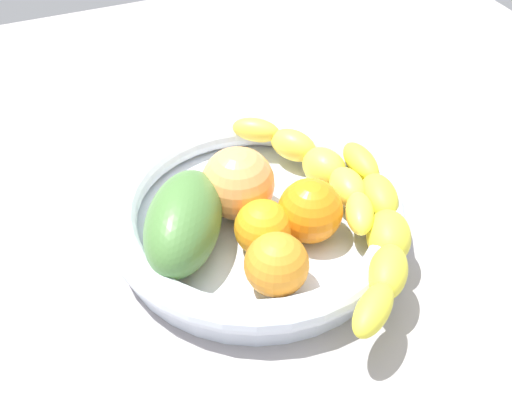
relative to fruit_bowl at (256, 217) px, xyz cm
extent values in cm
cube|color=#9C9697|center=(0.00, 0.00, -4.10)|extent=(120.00, 120.00, 3.00)
cylinder|color=silver|center=(0.00, 0.00, -1.60)|extent=(27.63, 27.63, 2.00)
torus|color=silver|center=(0.00, 0.00, 0.91)|extent=(29.75, 29.75, 3.02)
ellipsoid|color=yellow|center=(8.18, -6.06, 2.76)|extent=(4.72, 6.07, 2.67)
ellipsoid|color=yellow|center=(9.38, -1.70, 2.11)|extent=(3.93, 5.77, 3.38)
ellipsoid|color=yellow|center=(9.09, 2.82, 1.46)|extent=(5.24, 6.25, 4.10)
ellipsoid|color=yellow|center=(7.34, 6.98, 2.11)|extent=(5.78, 6.42, 3.38)
ellipsoid|color=yellow|center=(4.31, 10.35, 2.76)|extent=(5.93, 5.48, 2.67)
ellipsoid|color=yellow|center=(3.47, -16.52, 2.66)|extent=(6.48, 5.85, 2.72)
ellipsoid|color=yellow|center=(7.12, -13.02, 2.08)|extent=(6.54, 6.88, 3.45)
ellipsoid|color=yellow|center=(9.90, -8.80, 1.50)|extent=(6.48, 7.31, 4.18)
ellipsoid|color=yellow|center=(11.66, -4.06, 2.08)|extent=(4.82, 6.73, 3.45)
ellipsoid|color=yellow|center=(12.32, 0.95, 2.66)|extent=(2.83, 6.13, 2.72)
sphere|color=orange|center=(4.07, -3.76, 2.58)|extent=(6.35, 6.35, 6.35)
sphere|color=orange|center=(-1.65, -8.66, 2.33)|extent=(5.85, 5.85, 5.85)
sphere|color=orange|center=(-0.88, -3.78, 2.16)|extent=(5.51, 5.51, 5.51)
sphere|color=#F39E57|center=(-1.07, 2.12, 3.12)|extent=(7.44, 7.44, 7.44)
ellipsoid|color=#4B7C3B|center=(-7.72, -0.91, 2.89)|extent=(12.50, 14.60, 7.32)
camera|label=1|loc=(-17.74, -42.38, 43.33)|focal=43.84mm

